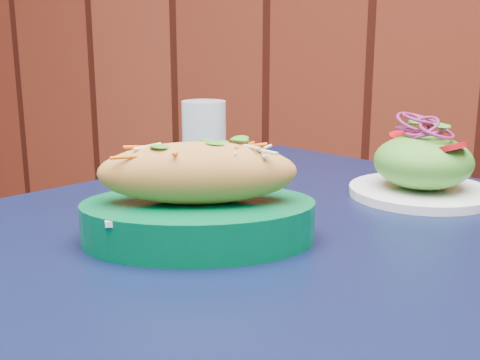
% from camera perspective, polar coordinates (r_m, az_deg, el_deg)
% --- Properties ---
extents(cafe_table, '(1.06, 1.06, 0.75)m').
position_cam_1_polar(cafe_table, '(0.72, 6.44, -11.69)').
color(cafe_table, black).
rests_on(cafe_table, ground).
extents(banh_mi_basket, '(0.30, 0.25, 0.12)m').
position_cam_1_polar(banh_mi_basket, '(0.65, -3.99, -1.99)').
color(banh_mi_basket, '#005830').
rests_on(banh_mi_basket, cafe_table).
extents(salad_plate, '(0.20, 0.20, 0.11)m').
position_cam_1_polar(salad_plate, '(0.87, 16.93, 1.16)').
color(salad_plate, white).
rests_on(salad_plate, cafe_table).
extents(water_glass, '(0.07, 0.07, 0.12)m').
position_cam_1_polar(water_glass, '(0.99, -3.43, 4.12)').
color(water_glass, silver).
rests_on(water_glass, cafe_table).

